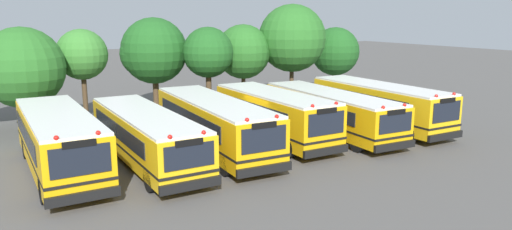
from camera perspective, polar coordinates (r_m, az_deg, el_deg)
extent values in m
plane|color=#514F4C|center=(24.99, -1.20, -3.73)|extent=(160.00, 160.00, 0.00)
cube|color=#EAA80C|center=(22.18, -22.65, -2.82)|extent=(2.76, 9.83, 2.18)
cube|color=white|center=(21.93, -22.89, 0.09)|extent=(2.71, 9.63, 0.12)
cube|color=black|center=(17.75, -20.06, -9.26)|extent=(2.55, 0.23, 0.36)
cube|color=black|center=(17.39, -20.39, -5.18)|extent=(2.04, 0.12, 1.05)
cube|color=black|center=(22.58, -19.66, -1.43)|extent=(0.25, 7.62, 0.79)
cube|color=black|center=(22.27, -26.05, -2.13)|extent=(0.25, 7.62, 0.79)
cube|color=black|center=(22.28, -22.56, -3.91)|extent=(2.79, 9.93, 0.10)
sphere|color=red|center=(17.45, -18.49, -2.06)|extent=(0.18, 0.18, 0.18)
sphere|color=red|center=(17.24, -22.94, -2.56)|extent=(0.18, 0.18, 0.18)
cube|color=black|center=(17.22, -20.53, -3.28)|extent=(1.12, 0.11, 0.24)
cylinder|color=black|center=(19.32, -17.65, -7.47)|extent=(0.31, 1.01, 1.00)
cylinder|color=black|center=(19.00, -24.21, -8.29)|extent=(0.31, 1.01, 1.00)
cylinder|color=black|center=(25.52, -21.04, -3.04)|extent=(0.31, 1.01, 1.00)
cylinder|color=black|center=(25.28, -25.98, -3.59)|extent=(0.31, 1.01, 1.00)
cube|color=yellow|center=(22.51, -13.17, -2.35)|extent=(2.70, 10.54, 1.91)
cube|color=white|center=(22.29, -13.29, 0.18)|extent=(2.64, 10.33, 0.12)
cube|color=black|center=(17.94, -7.85, -8.40)|extent=(2.47, 0.23, 0.36)
cube|color=black|center=(17.63, -8.01, -4.92)|extent=(1.98, 0.11, 0.92)
cube|color=black|center=(23.09, -10.53, -1.10)|extent=(0.26, 8.18, 0.69)
cube|color=black|center=(22.40, -16.43, -1.79)|extent=(0.26, 8.18, 0.69)
cube|color=black|center=(22.60, -13.12, -3.29)|extent=(2.72, 10.65, 0.10)
sphere|color=red|center=(17.83, -6.32, -2.12)|extent=(0.18, 0.18, 0.18)
sphere|color=red|center=(17.35, -10.33, -2.63)|extent=(0.18, 0.18, 0.18)
cube|color=black|center=(17.48, -8.05, -3.32)|extent=(1.09, 0.11, 0.24)
cylinder|color=black|center=(19.62, -6.63, -6.67)|extent=(0.31, 1.01, 1.00)
cylinder|color=black|center=(18.91, -12.61, -7.60)|extent=(0.31, 1.01, 1.00)
cylinder|color=black|center=(26.20, -13.14, -2.18)|extent=(0.31, 1.01, 1.00)
cylinder|color=black|center=(25.67, -17.69, -2.72)|extent=(0.31, 1.01, 1.00)
cube|color=#EAA80C|center=(23.93, -5.15, -0.97)|extent=(2.72, 10.63, 2.14)
cube|color=white|center=(23.70, -5.20, 1.70)|extent=(2.67, 10.42, 0.12)
cube|color=black|center=(19.50, 1.04, -6.62)|extent=(2.54, 0.21, 0.36)
cube|color=black|center=(19.18, 0.98, -2.95)|extent=(2.04, 0.10, 1.03)
cube|color=black|center=(24.62, -2.72, 0.25)|extent=(0.22, 8.25, 0.77)
cube|color=black|center=(23.68, -8.27, -0.33)|extent=(0.22, 8.25, 0.77)
cube|color=black|center=(24.02, -5.13, -1.96)|extent=(2.75, 10.74, 0.10)
sphere|color=red|center=(19.45, 2.52, -0.19)|extent=(0.18, 0.18, 0.18)
sphere|color=red|center=(18.81, -1.09, -0.59)|extent=(0.18, 0.18, 0.18)
cube|color=black|center=(19.03, 1.00, -1.25)|extent=(1.12, 0.10, 0.24)
cylinder|color=black|center=(21.25, 1.74, -5.14)|extent=(0.30, 1.01, 1.00)
cylinder|color=black|center=(20.29, -3.73, -5.98)|extent=(0.30, 1.01, 1.00)
cylinder|color=black|center=(27.69, -5.80, -1.18)|extent=(0.30, 1.01, 1.00)
cylinder|color=black|center=(26.96, -10.15, -1.66)|extent=(0.30, 1.01, 1.00)
cube|color=#EAA80C|center=(25.73, 2.16, 0.03)|extent=(2.68, 9.06, 2.19)
cube|color=white|center=(25.52, 2.18, 2.58)|extent=(2.63, 8.88, 0.12)
cube|color=black|center=(22.33, 8.45, -4.34)|extent=(2.55, 0.21, 0.36)
cube|color=black|center=(22.04, 8.47, -1.03)|extent=(2.05, 0.10, 1.05)
cube|color=black|center=(26.59, 4.13, 1.17)|extent=(0.19, 7.03, 0.79)
cube|color=black|center=(25.27, -0.63, 0.64)|extent=(0.19, 7.03, 0.79)
cube|color=black|center=(25.82, 2.15, -0.92)|extent=(2.71, 9.15, 0.10)
sphere|color=red|center=(22.43, 9.64, 1.40)|extent=(0.18, 0.18, 0.18)
sphere|color=red|center=(21.59, 6.84, 1.08)|extent=(0.18, 0.18, 0.18)
cube|color=black|center=(21.91, 8.54, 0.50)|extent=(1.13, 0.10, 0.24)
cylinder|color=black|center=(24.11, 8.34, -3.20)|extent=(0.30, 1.01, 1.00)
cylinder|color=black|center=(22.84, 3.97, -3.95)|extent=(0.30, 1.01, 1.00)
cylinder|color=black|center=(28.75, 1.13, -0.64)|extent=(0.30, 1.01, 1.00)
cylinder|color=black|center=(27.69, -2.80, -1.13)|extent=(0.30, 1.01, 1.00)
cube|color=#EAA80C|center=(27.69, 8.88, 0.49)|extent=(2.75, 10.58, 1.95)
cube|color=white|center=(27.51, 8.95, 2.61)|extent=(2.69, 10.37, 0.12)
cube|color=black|center=(23.91, 16.40, -3.62)|extent=(2.53, 0.23, 0.36)
cube|color=black|center=(23.67, 16.47, -0.91)|extent=(2.03, 0.11, 0.94)
cube|color=black|center=(28.61, 10.57, 1.43)|extent=(0.26, 8.20, 0.70)
cube|color=black|center=(27.16, 6.39, 1.01)|extent=(0.26, 8.20, 0.70)
cube|color=black|center=(27.77, 8.85, -0.30)|extent=(2.78, 10.69, 0.10)
sphere|color=red|center=(24.11, 17.47, 1.16)|extent=(0.18, 0.18, 0.18)
sphere|color=red|center=(23.18, 15.08, 0.89)|extent=(0.18, 0.18, 0.18)
cube|color=black|center=(23.56, 16.56, 0.33)|extent=(1.11, 0.11, 0.24)
cylinder|color=black|center=(25.68, 15.90, -2.61)|extent=(0.31, 1.01, 1.00)
cylinder|color=black|center=(24.26, 12.12, -3.25)|extent=(0.31, 1.01, 1.00)
cylinder|color=black|center=(31.24, 6.70, 0.29)|extent=(0.31, 1.01, 1.00)
cylinder|color=black|center=(30.08, 3.24, -0.09)|extent=(0.31, 1.01, 1.00)
cube|color=yellow|center=(29.84, 14.54, 1.29)|extent=(2.52, 9.90, 2.18)
cube|color=white|center=(29.66, 14.65, 3.47)|extent=(2.47, 9.70, 0.12)
cube|color=black|center=(26.73, 21.86, -2.39)|extent=(2.52, 0.17, 0.36)
cube|color=black|center=(26.49, 21.99, 0.37)|extent=(2.03, 0.07, 1.05)
cube|color=black|center=(30.86, 15.88, 2.21)|extent=(0.08, 7.71, 0.78)
cube|color=black|center=(29.15, 12.38, 1.85)|extent=(0.08, 7.71, 0.78)
cube|color=black|center=(29.92, 14.50, 0.46)|extent=(2.55, 9.99, 0.10)
sphere|color=red|center=(26.98, 22.76, 2.35)|extent=(0.18, 0.18, 0.18)
sphere|color=red|center=(25.93, 20.90, 2.15)|extent=(0.18, 0.18, 0.18)
cube|color=black|center=(26.38, 22.11, 1.63)|extent=(1.11, 0.09, 0.24)
cylinder|color=black|center=(28.46, 20.96, -1.55)|extent=(0.29, 1.00, 1.00)
cylinder|color=black|center=(26.84, 17.95, -2.12)|extent=(0.29, 1.00, 1.00)
cylinder|color=black|center=(33.00, 12.08, 0.73)|extent=(0.29, 1.00, 1.00)
cylinder|color=black|center=(31.62, 9.09, 0.36)|extent=(0.29, 1.00, 1.00)
cylinder|color=#4C3823|center=(30.60, -25.78, -0.03)|extent=(0.31, 0.31, 2.08)
sphere|color=#286623|center=(30.21, -26.26, 5.14)|extent=(4.65, 4.65, 4.65)
sphere|color=#286623|center=(30.14, -26.75, 4.78)|extent=(3.20, 3.20, 3.20)
cylinder|color=#4C3823|center=(32.37, -19.90, 1.98)|extent=(0.32, 0.32, 3.13)
sphere|color=#387A2D|center=(32.05, -20.25, 6.86)|extent=(3.20, 3.20, 3.20)
sphere|color=#387A2D|center=(32.35, -20.40, 6.43)|extent=(1.82, 1.82, 1.82)
cylinder|color=#4C3823|center=(34.29, -11.95, 2.52)|extent=(0.42, 0.42, 2.62)
sphere|color=#1E561E|center=(33.94, -12.17, 7.58)|extent=(4.60, 4.60, 4.60)
sphere|color=#1E561E|center=(33.79, -13.45, 7.18)|extent=(3.17, 3.17, 3.17)
cylinder|color=#4C3823|center=(33.12, -5.70, 2.70)|extent=(0.39, 0.39, 2.98)
sphere|color=#1E561E|center=(32.79, -5.80, 7.52)|extent=(3.47, 3.47, 3.47)
sphere|color=#1E561E|center=(32.74, -4.93, 7.93)|extent=(2.32, 2.32, 2.32)
cylinder|color=#4C3823|center=(35.96, -1.52, 3.16)|extent=(0.31, 0.31, 2.58)
sphere|color=#286623|center=(35.64, -1.55, 7.64)|extent=(4.06, 4.06, 4.06)
sphere|color=#286623|center=(35.69, -0.72, 8.06)|extent=(2.32, 2.32, 2.32)
cylinder|color=#4C3823|center=(36.93, 4.30, 3.79)|extent=(0.32, 0.32, 3.13)
sphere|color=#286623|center=(36.61, 4.38, 9.22)|extent=(5.14, 5.14, 5.14)
sphere|color=#286623|center=(37.11, 4.51, 8.96)|extent=(3.32, 3.32, 3.32)
cylinder|color=#4C3823|center=(40.69, 9.39, 3.83)|extent=(0.44, 0.44, 2.32)
sphere|color=#1E561E|center=(40.42, 9.52, 7.57)|extent=(4.02, 4.02, 4.02)
sphere|color=#1E561E|center=(40.11, 9.40, 7.38)|extent=(2.24, 2.24, 2.24)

